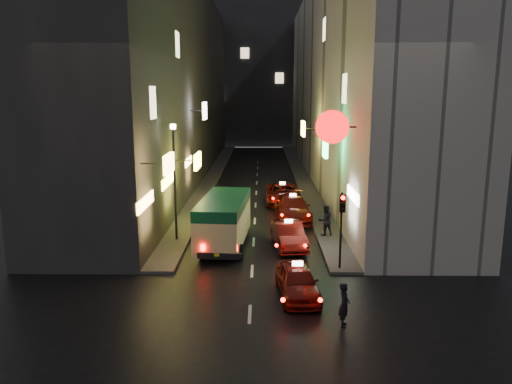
{
  "coord_description": "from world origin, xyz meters",
  "views": [
    {
      "loc": [
        0.42,
        -13.08,
        8.02
      ],
      "look_at": [
        0.13,
        13.0,
        2.78
      ],
      "focal_mm": 35.0,
      "sensor_mm": 36.0,
      "label": 1
    }
  ],
  "objects_px": {
    "taxi_near": "(297,278)",
    "lamp_post": "(175,174)",
    "traffic_light": "(342,214)",
    "pedestrian_crossing": "(344,302)",
    "minibus": "(224,216)"
  },
  "relations": [
    {
      "from": "lamp_post",
      "to": "taxi_near",
      "type": "bearing_deg",
      "value": -50.44
    },
    {
      "from": "traffic_light",
      "to": "pedestrian_crossing",
      "type": "bearing_deg",
      "value": -97.44
    },
    {
      "from": "minibus",
      "to": "pedestrian_crossing",
      "type": "relative_size",
      "value": 3.53
    },
    {
      "from": "minibus",
      "to": "pedestrian_crossing",
      "type": "distance_m",
      "value": 10.19
    },
    {
      "from": "taxi_near",
      "to": "traffic_light",
      "type": "xyz_separation_m",
      "value": [
        2.14,
        2.8,
        1.94
      ]
    },
    {
      "from": "traffic_light",
      "to": "lamp_post",
      "type": "relative_size",
      "value": 0.56
    },
    {
      "from": "minibus",
      "to": "traffic_light",
      "type": "xyz_separation_m",
      "value": [
        5.53,
        -3.58,
        1.02
      ]
    },
    {
      "from": "taxi_near",
      "to": "traffic_light",
      "type": "distance_m",
      "value": 4.03
    },
    {
      "from": "traffic_light",
      "to": "lamp_post",
      "type": "bearing_deg",
      "value": 151.09
    },
    {
      "from": "traffic_light",
      "to": "lamp_post",
      "type": "distance_m",
      "value": 9.42
    },
    {
      "from": "minibus",
      "to": "pedestrian_crossing",
      "type": "height_order",
      "value": "minibus"
    },
    {
      "from": "pedestrian_crossing",
      "to": "traffic_light",
      "type": "height_order",
      "value": "traffic_light"
    },
    {
      "from": "lamp_post",
      "to": "pedestrian_crossing",
      "type": "bearing_deg",
      "value": -52.82
    },
    {
      "from": "taxi_near",
      "to": "lamp_post",
      "type": "distance_m",
      "value": 9.96
    },
    {
      "from": "minibus",
      "to": "lamp_post",
      "type": "distance_m",
      "value": 3.5
    }
  ]
}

